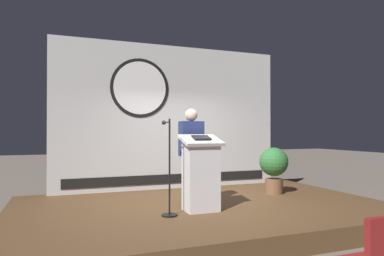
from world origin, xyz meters
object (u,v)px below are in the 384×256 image
Objects in this scene: speaker_person at (191,156)px; microphone_stand at (169,182)px; podium at (201,174)px; potted_plant at (274,166)px.

speaker_person is 1.14× the size of microphone_stand.
podium is at bearing -91.93° from speaker_person.
microphone_stand reaches higher than podium.
podium reaches higher than potted_plant.
microphone_stand reaches higher than potted_plant.
microphone_stand is at bearing -158.85° from potted_plant.
potted_plant is at bearing 11.49° from speaker_person.
podium is 0.55m from speaker_person.
podium is 1.30× the size of potted_plant.
potted_plant is (1.96, 0.40, -0.28)m from speaker_person.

